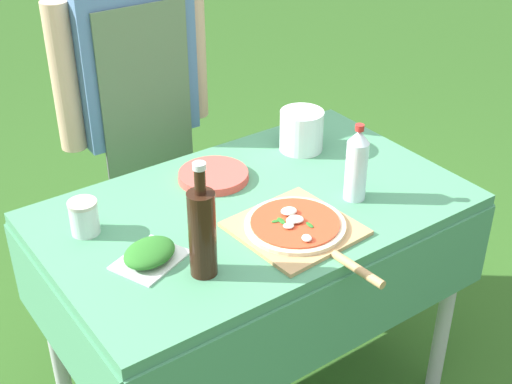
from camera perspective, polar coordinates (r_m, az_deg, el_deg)
The scene contains 9 objects.
prep_table at distance 2.17m, azimuth -0.10°, elevation -3.46°, with size 1.26×0.78×0.81m.
person_cook at distance 2.60m, azimuth -9.61°, elevation 7.56°, with size 0.58×0.20×1.55m.
pizza_on_peel at distance 1.98m, azimuth 3.31°, elevation -2.86°, with size 0.33×0.49×0.05m.
oil_bottle at distance 1.77m, azimuth -4.32°, elevation -3.14°, with size 0.07×0.07×0.32m.
water_bottle at distance 2.10m, azimuth 8.05°, elevation 2.20°, with size 0.07×0.07×0.24m.
herb_container at distance 1.88m, azimuth -8.51°, elevation -4.91°, with size 0.22×0.20×0.05m.
mixing_tub at distance 2.39m, azimuth 3.66°, elevation 4.94°, with size 0.15×0.15×0.14m, color silver.
plate_stack at distance 2.23m, azimuth -3.42°, elevation 1.32°, with size 0.22×0.22×0.02m.
sauce_jar at distance 2.02m, azimuth -13.57°, elevation -2.11°, with size 0.08×0.08×0.10m.
Camera 1 is at (-1.03, -1.46, 1.94)m, focal length 50.00 mm.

